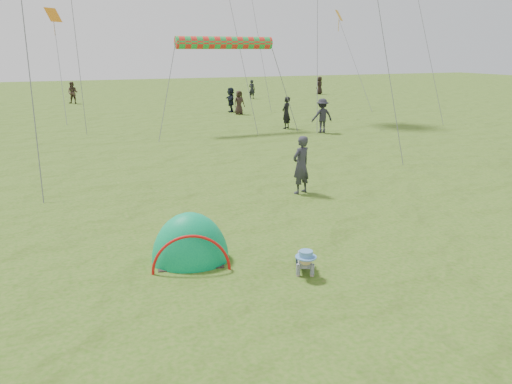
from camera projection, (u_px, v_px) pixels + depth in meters
name	position (u px, v px, depth m)	size (l,w,h in m)	color
ground	(363.00, 268.00, 10.03)	(140.00, 140.00, 0.00)	#2A5A0E
crawling_toddler	(305.00, 260.00, 9.73)	(0.52, 0.74, 0.57)	black
popup_tent	(191.00, 260.00, 10.41)	(1.60, 1.31, 2.07)	#008057
standing_adult	(301.00, 165.00, 15.04)	(0.65, 0.42, 1.77)	#2C2C35
crowd_person_0	(252.00, 89.00, 44.78)	(0.61, 0.40, 1.67)	black
crowd_person_4	(320.00, 85.00, 49.26)	(0.84, 0.55, 1.72)	black
crowd_person_6	(286.00, 113.00, 27.58)	(0.64, 0.42, 1.76)	black
crowd_person_7	(73.00, 93.00, 40.56)	(0.85, 0.66, 1.75)	#423129
crowd_person_9	(322.00, 116.00, 26.23)	(1.16, 0.66, 1.79)	#22212A
crowd_person_10	(239.00, 103.00, 33.77)	(0.78, 0.51, 1.59)	black
crowd_person_11	(231.00, 100.00, 35.02)	(1.59, 0.51, 1.71)	black
rainbow_tube_kite	(225.00, 43.00, 25.82)	(0.64, 0.64, 5.18)	red
diamond_kite_2	(53.00, 15.00, 31.89)	(1.01, 1.01, 0.00)	orange
diamond_kite_8	(339.00, 15.00, 37.70)	(0.92, 0.92, 0.00)	gold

